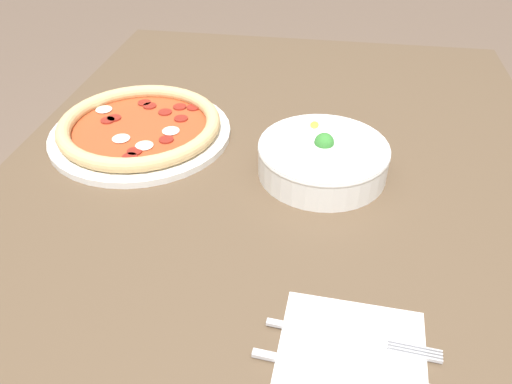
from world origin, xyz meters
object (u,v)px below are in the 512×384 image
(pizza, at_px, (140,128))
(bowl, at_px, (323,157))
(fork, at_px, (350,338))
(knife, at_px, (342,372))

(pizza, distance_m, bowl, 0.34)
(fork, distance_m, knife, 0.04)
(pizza, relative_size, fork, 1.68)
(pizza, relative_size, knife, 1.53)
(bowl, bearing_deg, fork, 8.58)
(fork, bearing_deg, knife, -94.45)
(pizza, relative_size, bowl, 1.55)
(pizza, bearing_deg, knife, 40.70)
(pizza, xyz_separation_m, knife, (0.44, 0.38, -0.01))
(pizza, height_order, bowl, bowl)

